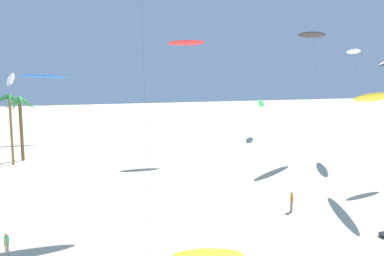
{
  "coord_description": "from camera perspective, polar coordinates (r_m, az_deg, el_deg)",
  "views": [
    {
      "loc": [
        -10.13,
        -4.12,
        10.47
      ],
      "look_at": [
        -1.2,
        20.34,
        7.0
      ],
      "focal_mm": 35.16,
      "sensor_mm": 36.0,
      "label": 1
    }
  ],
  "objects": [
    {
      "name": "flying_kite_7",
      "position": [
        48.83,
        17.82,
        13.3
      ],
      "size": [
        8.1,
        6.18,
        16.36
      ],
      "color": "black",
      "rests_on": "ground"
    },
    {
      "name": "flying_kite_10",
      "position": [
        65.47,
        -21.62,
        7.32
      ],
      "size": [
        7.6,
        8.95,
        11.24
      ],
      "color": "blue",
      "rests_on": "ground"
    },
    {
      "name": "flying_kite_6",
      "position": [
        34.53,
        25.46,
        4.2
      ],
      "size": [
        4.13,
        11.45,
        9.72
      ],
      "color": "yellow",
      "rests_on": "ground"
    },
    {
      "name": "grounded_kite_0",
      "position": [
        23.17,
        2.49,
        -18.77
      ],
      "size": [
        4.58,
        2.89,
        0.36
      ],
      "color": "yellow",
      "rests_on": "ground"
    },
    {
      "name": "palm_tree_2",
      "position": [
        49.79,
        -25.97,
        3.07
      ],
      "size": [
        3.47,
        3.66,
        8.64
      ],
      "color": "olive",
      "rests_on": "ground"
    },
    {
      "name": "person_foreground_walker",
      "position": [
        25.06,
        -26.29,
        -15.64
      ],
      "size": [
        0.25,
        0.5,
        1.66
      ],
      "color": "slate",
      "rests_on": "ground"
    },
    {
      "name": "flying_kite_4",
      "position": [
        51.5,
        23.24,
        10.62
      ],
      "size": [
        4.88,
        9.73,
        14.13
      ],
      "color": "white",
      "rests_on": "ground"
    },
    {
      "name": "palm_tree_3",
      "position": [
        51.99,
        -24.6,
        2.5
      ],
      "size": [
        4.05,
        4.59,
        8.24
      ],
      "color": "brown",
      "rests_on": "ground"
    },
    {
      "name": "flying_kite_1",
      "position": [
        66.31,
        10.43,
        3.76
      ],
      "size": [
        4.68,
        7.66,
        6.99
      ],
      "color": "green",
      "rests_on": "ground"
    },
    {
      "name": "flying_kite_9",
      "position": [
        54.33,
        -25.84,
        6.66
      ],
      "size": [
        4.1,
        8.85,
        11.55
      ],
      "color": "white",
      "rests_on": "ground"
    },
    {
      "name": "person_near_right",
      "position": [
        30.98,
        14.86,
        -10.68
      ],
      "size": [
        0.28,
        0.49,
        1.62
      ],
      "color": "slate",
      "rests_on": "ground"
    },
    {
      "name": "flying_kite_0",
      "position": [
        47.56,
        -0.85,
        12.8
      ],
      "size": [
        4.94,
        10.54,
        15.29
      ],
      "color": "red",
      "rests_on": "ground"
    }
  ]
}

